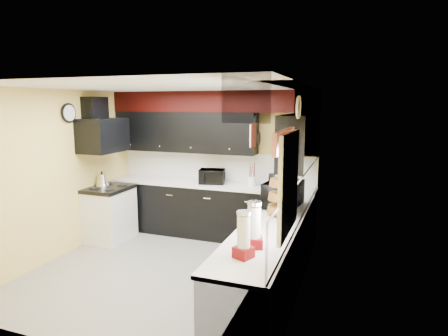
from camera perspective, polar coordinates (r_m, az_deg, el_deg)
name	(u,v)px	position (r m, az deg, el deg)	size (l,w,h in m)	color
ground	(169,270)	(5.45, -8.42, -15.18)	(3.60, 3.60, 0.00)	gray
wall_back	(215,163)	(6.66, -1.42, 0.79)	(3.60, 0.06, 2.50)	#E0C666
wall_right	(303,193)	(4.50, 11.90, -3.78)	(0.06, 3.60, 2.50)	#E0C666
wall_left	(59,174)	(6.10, -23.82, -0.86)	(0.06, 3.60, 2.50)	#E0C666
ceiling	(164,87)	(4.95, -9.15, 12.11)	(3.60, 3.60, 0.06)	white
cab_back	(209,211)	(6.56, -2.34, -6.51)	(3.60, 0.60, 0.90)	black
cab_right	(271,264)	(4.52, 7.11, -14.28)	(0.60, 3.00, 0.90)	black
counter_back	(209,184)	(6.45, -2.37, -2.50)	(3.62, 0.64, 0.04)	white
counter_right	(271,225)	(4.35, 7.24, -8.62)	(0.64, 3.02, 0.04)	white
splash_back	(215,166)	(6.66, -1.45, 0.27)	(3.60, 0.02, 0.50)	white
splash_right	(302,198)	(4.51, 11.75, -4.51)	(0.02, 3.60, 0.50)	white
upper_back	(185,132)	(6.64, -6.04, 5.49)	(2.60, 0.35, 0.70)	black
upper_right	(300,139)	(5.32, 11.57, 4.30)	(0.35, 1.80, 0.70)	black
soffit_back	(211,102)	(6.41, -2.05, 10.09)	(3.60, 0.36, 0.35)	black
soffit_right	(287,100)	(4.23, 9.63, 10.15)	(0.36, 3.24, 0.35)	black
stove	(110,215)	(6.66, -16.99, -6.89)	(0.60, 0.75, 0.86)	white
cooktop	(109,189)	(6.54, -17.19, -3.02)	(0.62, 0.77, 0.06)	black
hood	(103,135)	(6.44, -17.94, 4.77)	(0.50, 0.78, 0.55)	black
hood_duct	(95,109)	(6.50, -19.06, 8.46)	(0.24, 0.40, 0.40)	black
window	(289,183)	(3.57, 9.85, -2.30)	(0.03, 0.86, 0.96)	white
valance	(284,141)	(3.52, 9.15, 4.15)	(0.04, 0.88, 0.20)	red
pan_top	(256,122)	(6.10, 4.96, 7.02)	(0.03, 0.22, 0.40)	black
pan_mid	(254,138)	(5.99, 4.61, 4.58)	(0.03, 0.28, 0.46)	black
pan_low	(258,138)	(6.24, 5.23, 4.50)	(0.03, 0.24, 0.42)	black
cut_board	(253,135)	(5.87, 4.40, 4.96)	(0.03, 0.26, 0.35)	white
baskets	(280,196)	(4.61, 8.50, -4.25)	(0.27, 0.27, 0.50)	brown
clock	(69,113)	(6.18, -22.59, 7.75)	(0.03, 0.30, 0.30)	black
deco_plate	(299,107)	(4.04, 11.29, 9.06)	(0.03, 0.24, 0.24)	white
toaster_oven	(212,176)	(6.39, -1.86, -1.29)	(0.42, 0.35, 0.24)	black
microwave	(283,194)	(5.03, 9.01, -3.94)	(0.60, 0.41, 0.33)	black
utensil_crock	(252,181)	(6.22, 4.31, -2.04)	(0.15, 0.15, 0.16)	white
knife_block	(272,181)	(6.11, 7.28, -2.00)	(0.10, 0.14, 0.22)	black
kettle	(102,180)	(6.66, -18.07, -1.72)	(0.22, 0.22, 0.20)	#AEAEB3
dispenser_a	(254,226)	(3.57, 4.59, -8.74)	(0.16, 0.16, 0.43)	#630213
dispenser_b	(244,236)	(3.34, 3.00, -10.30)	(0.15, 0.15, 0.40)	#6F0600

